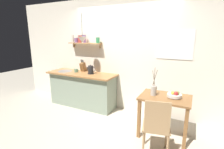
% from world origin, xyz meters
% --- Properties ---
extents(ground_plane, '(14.00, 14.00, 0.00)m').
position_xyz_m(ground_plane, '(0.00, 0.00, 0.00)').
color(ground_plane, '#BCB29E').
extents(back_wall, '(6.80, 0.11, 2.70)m').
position_xyz_m(back_wall, '(0.20, 0.65, 1.35)').
color(back_wall, silver).
rests_on(back_wall, ground_plane).
extents(kitchen_counter, '(1.83, 0.63, 0.89)m').
position_xyz_m(kitchen_counter, '(-1.00, 0.32, 0.45)').
color(kitchen_counter, gray).
rests_on(kitchen_counter, ground_plane).
extents(wall_shelf, '(0.92, 0.20, 0.34)m').
position_xyz_m(wall_shelf, '(-1.06, 0.49, 1.69)').
color(wall_shelf, tan).
extents(dining_table, '(0.87, 0.62, 0.76)m').
position_xyz_m(dining_table, '(1.16, -0.14, 0.61)').
color(dining_table, brown).
rests_on(dining_table, ground_plane).
extents(dining_chair_near, '(0.48, 0.48, 0.93)m').
position_xyz_m(dining_chair_near, '(1.15, -0.76, 0.52)').
color(dining_chair_near, tan).
rests_on(dining_chair_near, ground_plane).
extents(fruit_bowl, '(0.25, 0.25, 0.13)m').
position_xyz_m(fruit_bowl, '(1.31, -0.12, 0.81)').
color(fruit_bowl, silver).
rests_on(fruit_bowl, dining_table).
extents(twig_vase, '(0.10, 0.10, 0.51)m').
position_xyz_m(twig_vase, '(0.95, -0.16, 0.86)').
color(twig_vase, '#B7B2A8').
rests_on(twig_vase, dining_table).
extents(electric_kettle, '(0.24, 0.16, 0.23)m').
position_xyz_m(electric_kettle, '(-0.72, 0.32, 0.99)').
color(electric_kettle, black).
rests_on(electric_kettle, kitchen_counter).
extents(knife_block, '(0.11, 0.17, 0.32)m').
position_xyz_m(knife_block, '(-1.08, 0.48, 1.01)').
color(knife_block, brown).
rests_on(knife_block, kitchen_counter).
extents(coffee_mug_by_sink, '(0.13, 0.09, 0.09)m').
position_xyz_m(coffee_mug_by_sink, '(-1.17, 0.31, 0.93)').
color(coffee_mug_by_sink, slate).
rests_on(coffee_mug_by_sink, kitchen_counter).
extents(pendant_lamp, '(0.21, 0.21, 0.67)m').
position_xyz_m(pendant_lamp, '(-0.84, 0.18, 1.72)').
color(pendant_lamp, black).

